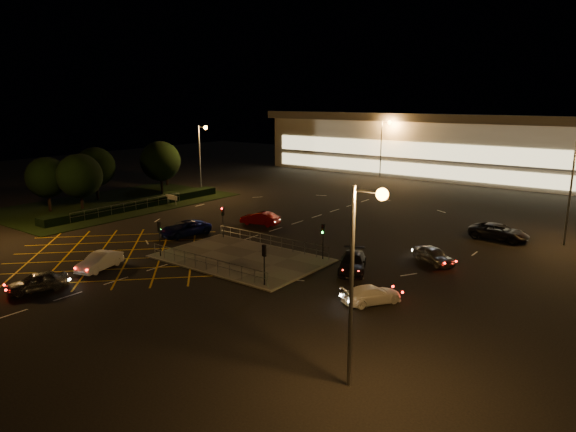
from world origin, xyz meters
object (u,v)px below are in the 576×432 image
Objects in this scene: signal_se at (264,256)px; signal_nw at (223,216)px; car_approach_white at (372,294)px; car_left_blue at (185,228)px; car_circ_red at (260,218)px; signal_sw at (159,232)px; car_far_dkgrey at (353,262)px; signal_ne at (323,234)px; car_queue_white at (99,261)px; car_east_grey at (499,232)px; car_near_silver at (37,282)px; car_right_silver at (434,255)px.

signal_se is 1.00× the size of signal_nw.
car_approach_white is at bearing -16.71° from signal_nw.
car_circ_red is (3.28, 8.10, -0.01)m from car_left_blue.
car_circ_red is at bearing 95.96° from signal_nw.
car_circ_red is at bearing -87.30° from signal_sw.
signal_sw reaches higher than car_left_blue.
car_left_blue is 19.48m from car_far_dkgrey.
signal_nw is 1.00× the size of signal_ne.
signal_nw is 13.34m from car_queue_white.
signal_nw reaches higher than car_left_blue.
signal_sw is 7.77m from car_left_blue.
car_east_grey is (10.38, 16.23, -1.58)m from signal_ne.
signal_ne is 14.39m from car_circ_red.
car_east_grey is (26.35, 17.73, 0.05)m from car_left_blue.
car_near_silver is (-12.75, -10.74, -1.66)m from signal_se.
car_right_silver reaches higher than car_near_silver.
signal_ne reaches higher than car_right_silver.
car_near_silver is (-0.75, -10.74, -1.66)m from signal_sw.
signal_ne is (0.00, 7.99, 0.00)m from signal_se.
signal_nw is at bearing 127.45° from car_east_grey.
car_east_grey is (22.38, 24.22, -1.58)m from signal_sw.
car_circ_red is (-20.70, 1.51, 0.02)m from car_right_silver.
car_queue_white is 22.51m from car_approach_white.
car_east_grey is at bearing 101.11° from car_circ_red.
car_circ_red is at bearing 0.10° from car_approach_white.
signal_se reaches higher than car_right_silver.
car_right_silver reaches higher than car_queue_white.
car_approach_white is at bearing -36.99° from signal_ne.
signal_se is 0.71× the size of car_circ_red.
car_approach_white is (19.95, -5.99, -1.75)m from signal_nw.
car_east_grey is (10.38, 24.22, -1.58)m from signal_se.
car_circ_red is at bearing 72.90° from car_queue_white.
signal_sw is 0.71× the size of car_circ_red.
signal_ne is 0.73× the size of car_queue_white.
signal_nw is 0.74× the size of car_approach_white.
car_right_silver is (20.01, 13.08, -1.66)m from signal_sw.
car_left_blue is at bearing 155.89° from car_far_dkgrey.
signal_sw is at bearing -8.86° from car_circ_red.
signal_ne is 22.71m from car_near_silver.
signal_sw is 10.89m from car_near_silver.
car_east_grey is at bearing 46.32° from car_left_blue.
car_far_dkgrey is at bearing -17.35° from car_approach_white.
signal_sw is at bearing 105.55° from car_near_silver.
car_far_dkgrey is (16.25, 17.82, 0.03)m from car_near_silver.
car_approach_white is (7.95, 2.00, -1.75)m from signal_se.
car_circ_red reaches higher than car_near_silver.
car_circ_red is (0.06, 25.32, 0.03)m from car_near_silver.
signal_nw is 18.81m from car_near_silver.
car_far_dkgrey is (3.50, -0.90, -1.63)m from signal_ne.
signal_nw reaches higher than car_approach_white.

